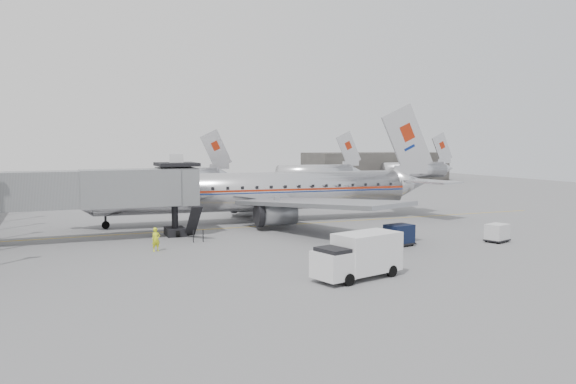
% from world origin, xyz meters
% --- Properties ---
extents(ground, '(160.00, 160.00, 0.00)m').
position_xyz_m(ground, '(0.00, 0.00, 0.00)').
color(ground, slate).
rests_on(ground, ground).
extents(hangar, '(30.00, 12.00, 6.00)m').
position_xyz_m(hangar, '(45.00, 60.00, 3.00)').
color(hangar, '#383533').
rests_on(hangar, ground).
extents(apron_line, '(60.00, 0.15, 0.01)m').
position_xyz_m(apron_line, '(3.00, 6.00, 0.01)').
color(apron_line, gold).
rests_on(apron_line, ground).
extents(jet_bridge, '(21.00, 6.20, 7.10)m').
position_xyz_m(jet_bridge, '(-16.66, 3.67, 4.18)').
color(jet_bridge, slate).
rests_on(jet_bridge, ground).
extents(distant_aircraft_near, '(16.39, 3.20, 10.26)m').
position_xyz_m(distant_aircraft_near, '(-1.79, 42.00, 2.73)').
color(distant_aircraft_near, silver).
rests_on(distant_aircraft_near, ground).
extents(distant_aircraft_mid, '(16.39, 3.20, 10.26)m').
position_xyz_m(distant_aircraft_mid, '(24.21, 46.00, 2.73)').
color(distant_aircraft_mid, silver).
rests_on(distant_aircraft_mid, ground).
extents(distant_aircraft_far, '(16.39, 3.20, 10.26)m').
position_xyz_m(distant_aircraft_far, '(48.21, 50.00, 2.73)').
color(distant_aircraft_far, silver).
rests_on(distant_aircraft_far, ground).
extents(airliner, '(39.31, 36.32, 12.43)m').
position_xyz_m(airliner, '(0.78, 8.75, 3.13)').
color(airliner, silver).
rests_on(airliner, ground).
extents(service_van, '(6.03, 3.55, 2.66)m').
position_xyz_m(service_van, '(-2.22, -16.02, 1.40)').
color(service_van, silver).
rests_on(service_van, ground).
extents(baggage_cart_navy, '(2.42, 2.02, 1.68)m').
position_xyz_m(baggage_cart_navy, '(6.00, -7.98, 0.89)').
color(baggage_cart_navy, black).
rests_on(baggage_cart_navy, ground).
extents(baggage_cart_white, '(2.23, 1.95, 1.47)m').
position_xyz_m(baggage_cart_white, '(14.35, -9.58, 0.78)').
color(baggage_cart_white, silver).
rests_on(baggage_cart_white, ground).
extents(ramp_worker, '(0.74, 0.58, 1.78)m').
position_xyz_m(ramp_worker, '(-12.00, -2.97, 0.89)').
color(ramp_worker, '#E0EF1C').
rests_on(ramp_worker, ground).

